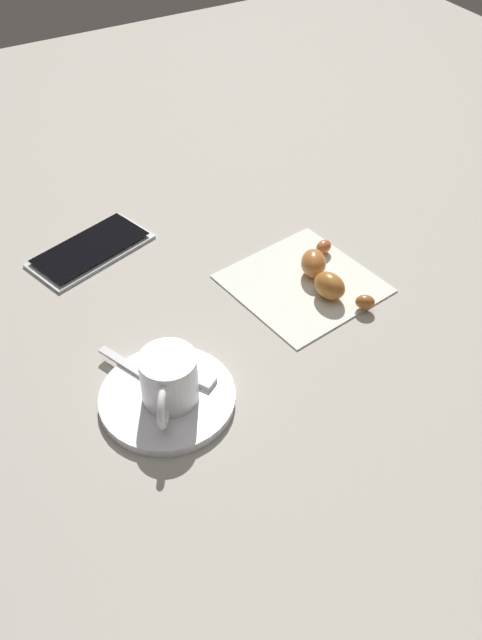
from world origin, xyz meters
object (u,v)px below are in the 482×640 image
object	(u,v)px
saucer	(167,398)
cell_phone	(91,249)
sugar_packet	(184,372)
napkin	(303,283)
teaspoon	(162,386)
espresso_cup	(169,380)
croissant	(325,274)

from	to	relation	value
saucer	cell_phone	world-z (taller)	saucer
sugar_packet	cell_phone	size ratio (longest dim) A/B	0.41
saucer	cell_phone	size ratio (longest dim) A/B	0.82
saucer	sugar_packet	xyz separation A→B (m)	(-0.03, -0.02, 0.01)
napkin	sugar_packet	bearing A→B (deg)	20.08
napkin	cell_phone	size ratio (longest dim) A/B	0.95
saucer	napkin	distance (m)	0.23
teaspoon	napkin	world-z (taller)	teaspoon
saucer	napkin	bearing A→B (deg)	-158.57
sugar_packet	espresso_cup	bearing A→B (deg)	98.76
teaspoon	cell_phone	world-z (taller)	teaspoon
sugar_packet	croissant	size ratio (longest dim) A/B	0.52
croissant	cell_phone	size ratio (longest dim) A/B	0.79
teaspoon	sugar_packet	bearing A→B (deg)	-168.29
espresso_cup	croissant	xyz separation A→B (m)	(-0.23, -0.08, -0.02)
teaspoon	croissant	world-z (taller)	croissant
napkin	croissant	size ratio (longest dim) A/B	1.20
cell_phone	espresso_cup	bearing A→B (deg)	86.44
espresso_cup	sugar_packet	world-z (taller)	espresso_cup
teaspoon	sugar_packet	size ratio (longest dim) A/B	1.83
espresso_cup	napkin	world-z (taller)	espresso_cup
saucer	espresso_cup	size ratio (longest dim) A/B	1.74
teaspoon	napkin	bearing A→B (deg)	-160.95
espresso_cup	sugar_packet	xyz separation A→B (m)	(-0.03, -0.02, -0.02)
croissant	cell_phone	distance (m)	0.29
saucer	teaspoon	size ratio (longest dim) A/B	1.09
napkin	cell_phone	world-z (taller)	cell_phone
teaspoon	cell_phone	bearing A→B (deg)	-94.14
espresso_cup	teaspoon	distance (m)	0.03
espresso_cup	cell_phone	bearing A→B (deg)	-93.56
espresso_cup	napkin	bearing A→B (deg)	-157.02
espresso_cup	croissant	world-z (taller)	espresso_cup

